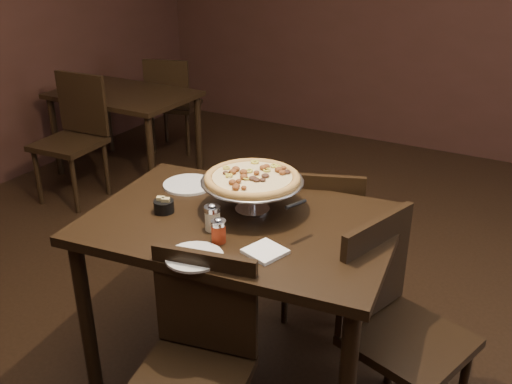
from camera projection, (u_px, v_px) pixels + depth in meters
The scene contains 16 objects.
room at pixel (279, 87), 2.27m from camera, with size 6.04×7.04×2.84m.
dining_table at pixel (241, 241), 2.52m from camera, with size 1.42×1.03×0.83m.
background_table at pixel (124, 104), 4.84m from camera, with size 1.16×0.77×0.72m.
pizza_stand at pixel (252, 179), 2.49m from camera, with size 0.46×0.46×0.19m.
parmesan_shaker at pixel (212, 217), 2.37m from camera, with size 0.07×0.07×0.12m.
pepper_flake_shaker at pixel (219, 231), 2.27m from camera, with size 0.06×0.06×0.11m.
packet_caddy at pixel (164, 206), 2.53m from camera, with size 0.09×0.09×0.07m.
napkin_stack at pixel (265, 251), 2.21m from camera, with size 0.14×0.14×0.01m, color white.
plate_left at pixel (189, 185), 2.80m from camera, with size 0.25×0.25×0.01m, color silver.
plate_near at pixel (194, 257), 2.18m from camera, with size 0.23×0.23×0.01m, color silver.
serving_spatula at pixel (296, 205), 2.27m from camera, with size 0.13×0.13×0.02m.
chair_far at pixel (320, 238), 3.01m from camera, with size 0.54×0.54×0.90m.
chair_near at pixel (196, 359), 2.16m from camera, with size 0.49×0.49×0.89m.
chair_side at pixel (395, 320), 2.34m from camera, with size 0.55×0.55×0.94m.
bg_chair_far at pixel (172, 101), 5.38m from camera, with size 0.53×0.53×0.91m.
bg_chair_near at pixel (74, 133), 4.44m from camera, with size 0.48×0.48×0.98m.
Camera 1 is at (1.07, -1.97, 1.97)m, focal length 40.00 mm.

